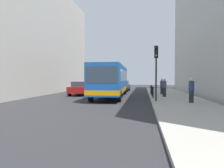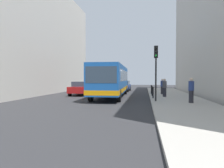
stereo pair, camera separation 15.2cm
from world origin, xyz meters
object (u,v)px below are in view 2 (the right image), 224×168
(car_beside_bus, at_px, (82,88))
(pedestrian_near_signal, at_px, (191,90))
(car_behind_bus, at_px, (123,86))
(bollard_near, at_px, (153,92))
(bollard_mid, at_px, (152,91))
(bollard_far, at_px, (151,89))
(pedestrian_far_sidewalk, at_px, (162,86))
(traffic_light, at_px, (156,63))
(bus, at_px, (112,79))
(pedestrian_mid_sidewalk, at_px, (165,88))

(car_beside_bus, bearing_deg, pedestrian_near_signal, 143.71)
(car_beside_bus, distance_m, car_behind_bus, 8.15)
(bollard_near, bearing_deg, pedestrian_near_signal, -51.19)
(bollard_mid, xyz_separation_m, pedestrian_near_signal, (2.47, -5.44, 0.39))
(car_behind_bus, bearing_deg, pedestrian_near_signal, 114.80)
(bollard_far, relative_size, pedestrian_far_sidewalk, 0.58)
(traffic_light, bearing_deg, bollard_far, 90.81)
(bus, height_order, bollard_near, bus)
(car_beside_bus, height_order, traffic_light, traffic_light)
(pedestrian_mid_sidewalk, bearing_deg, bus, -11.37)
(car_beside_bus, bearing_deg, bollard_mid, 167.39)
(pedestrian_mid_sidewalk, bearing_deg, pedestrian_near_signal, 102.11)
(bollard_near, relative_size, pedestrian_mid_sidewalk, 0.57)
(bus, xyz_separation_m, pedestrian_mid_sidewalk, (5.00, -0.53, -0.75))
(car_beside_bus, xyz_separation_m, bollard_far, (7.57, 0.94, -0.16))
(bollard_near, relative_size, bollard_mid, 1.00)
(car_behind_bus, height_order, bollard_near, car_behind_bus)
(bus, height_order, bollard_far, bus)
(pedestrian_far_sidewalk, bearing_deg, car_behind_bus, 139.20)
(pedestrian_mid_sidewalk, height_order, pedestrian_far_sidewalk, pedestrian_mid_sidewalk)
(car_beside_bus, xyz_separation_m, pedestrian_far_sidewalk, (8.73, 0.88, 0.18))
(pedestrian_near_signal, bearing_deg, pedestrian_mid_sidewalk, -78.44)
(pedestrian_near_signal, bearing_deg, traffic_light, -22.28)
(bus, height_order, pedestrian_far_sidewalk, bus)
(traffic_light, xyz_separation_m, pedestrian_near_signal, (2.37, -0.70, -1.99))
(car_behind_bus, relative_size, pedestrian_near_signal, 2.55)
(car_behind_bus, distance_m, pedestrian_mid_sidewalk, 10.76)
(bollard_mid, distance_m, pedestrian_mid_sidewalk, 1.53)
(bollard_far, xyz_separation_m, pedestrian_near_signal, (2.47, -7.81, 0.39))
(bus, distance_m, pedestrian_near_signal, 8.11)
(bus, distance_m, bollard_mid, 4.10)
(traffic_light, height_order, pedestrian_near_signal, traffic_light)
(bus, bearing_deg, bollard_far, -145.40)
(bollard_mid, bearing_deg, traffic_light, -88.79)
(bollard_far, xyz_separation_m, pedestrian_far_sidewalk, (1.16, -0.07, 0.34))
(bollard_mid, height_order, pedestrian_far_sidewalk, pedestrian_far_sidewalk)
(traffic_light, relative_size, bollard_near, 4.32)
(pedestrian_mid_sidewalk, relative_size, pedestrian_far_sidewalk, 1.02)
(bollard_mid, relative_size, bollard_far, 1.00)
(bollard_near, height_order, pedestrian_mid_sidewalk, pedestrian_mid_sidewalk)
(bus, height_order, car_beside_bus, bus)
(bollard_far, bearing_deg, bollard_mid, -90.00)
(bollard_mid, relative_size, pedestrian_far_sidewalk, 0.58)
(traffic_light, distance_m, bollard_mid, 5.31)
(car_beside_bus, height_order, car_behind_bus, same)
(bollard_mid, bearing_deg, car_beside_bus, 169.28)
(bus, bearing_deg, pedestrian_near_signal, 140.69)
(bollard_far, distance_m, pedestrian_mid_sidewalk, 3.58)
(bollard_near, bearing_deg, car_behind_bus, 108.64)
(traffic_light, distance_m, bollard_far, 7.50)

